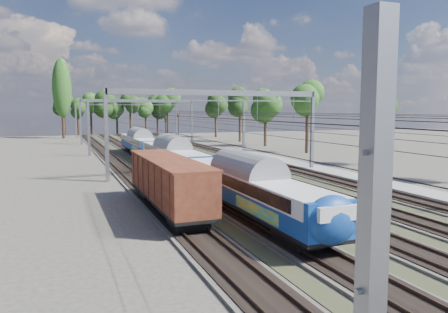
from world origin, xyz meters
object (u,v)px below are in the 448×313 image
object	(u,v)px
freight_boxcar	(168,181)
signal_far	(178,123)
worker	(130,135)
signal_near	(166,131)
emu_train	(173,152)

from	to	relation	value
freight_boxcar	signal_far	size ratio (longest dim) A/B	2.35
freight_boxcar	worker	xyz separation A→B (m)	(8.95, 74.15, -1.22)
worker	signal_near	size ratio (longest dim) A/B	0.32
emu_train	worker	distance (m)	58.03
worker	signal_near	distance (m)	38.16
worker	emu_train	bearing A→B (deg)	172.29
signal_near	signal_far	distance (m)	37.28
freight_boxcar	signal_far	bearing A→B (deg)	74.46
signal_near	worker	bearing A→B (deg)	104.22
worker	signal_far	xyz separation A→B (m)	(10.96, -2.57, 2.77)
emu_train	signal_far	bearing A→B (deg)	74.43
emu_train	worker	bearing A→B (deg)	85.60
signal_far	signal_near	bearing A→B (deg)	-127.97
emu_train	worker	world-z (taller)	emu_train
worker	signal_far	world-z (taller)	signal_far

